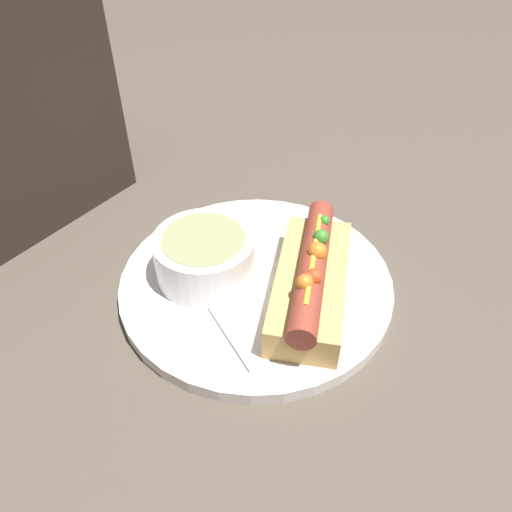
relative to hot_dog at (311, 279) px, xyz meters
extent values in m
plane|color=#4C4238|center=(-0.01, 0.06, -0.04)|extent=(4.00, 4.00, 0.00)
cylinder|color=white|center=(-0.01, 0.06, -0.03)|extent=(0.28, 0.28, 0.01)
cube|color=tan|center=(0.00, 0.00, -0.01)|extent=(0.18, 0.13, 0.03)
cylinder|color=brown|center=(0.00, 0.00, 0.02)|extent=(0.18, 0.10, 0.03)
sphere|color=orange|center=(-0.03, -0.01, 0.03)|extent=(0.02, 0.02, 0.02)
sphere|color=orange|center=(0.01, 0.00, 0.03)|extent=(0.02, 0.02, 0.02)
sphere|color=#387A28|center=(0.05, 0.02, 0.03)|extent=(0.01, 0.01, 0.01)
sphere|color=#387A28|center=(0.03, 0.01, 0.03)|extent=(0.02, 0.02, 0.02)
sphere|color=#C63F1E|center=(-0.03, -0.01, 0.03)|extent=(0.01, 0.01, 0.01)
sphere|color=#C63F1E|center=(-0.02, -0.01, 0.03)|extent=(0.02, 0.02, 0.02)
cylinder|color=gold|center=(0.00, 0.00, 0.03)|extent=(0.12, 0.06, 0.01)
cylinder|color=white|center=(-0.03, 0.11, 0.00)|extent=(0.10, 0.10, 0.05)
cylinder|color=#8C8E60|center=(-0.03, 0.11, 0.02)|extent=(0.08, 0.08, 0.01)
cube|color=#B7B7BC|center=(-0.08, 0.05, -0.02)|extent=(0.06, 0.11, 0.00)
ellipsoid|color=#B7B7BC|center=(-0.05, 0.12, -0.02)|extent=(0.04, 0.05, 0.01)
camera|label=1|loc=(-0.31, -0.16, 0.34)|focal=35.00mm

